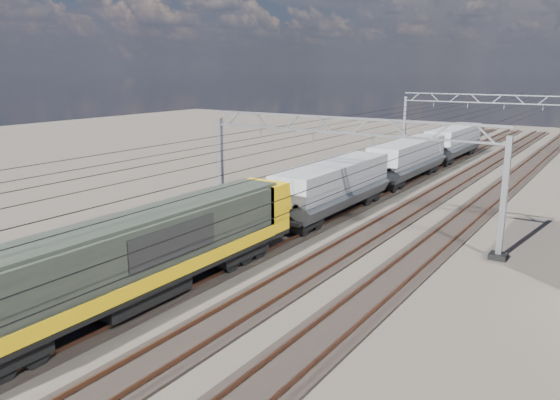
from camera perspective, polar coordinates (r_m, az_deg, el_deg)
The scene contains 13 objects.
ground at distance 31.16m, azimuth 2.86°, elevation -5.00°, with size 160.00×160.00×0.00m, color #2C2521.
track_outer_west at distance 34.41m, azimuth -5.80°, elevation -3.12°, with size 2.60×140.00×0.30m.
track_loco at distance 32.14m, azimuth -0.22°, elevation -4.26°, with size 2.60×140.00×0.30m.
track_inner_east at distance 30.23m, azimuth 6.14°, elevation -5.51°, with size 2.60×140.00×0.30m.
track_outer_east at distance 28.76m, azimuth 13.30°, elevation -6.82°, with size 2.60×140.00×0.30m.
catenary_gantry_mid at distance 33.60m, azimuth 6.40°, elevation 3.18°, with size 19.90×0.90×7.11m.
catenary_gantry_far at distance 67.46m, azimuth 20.55°, elevation 7.59°, with size 19.90×0.90×7.11m.
overhead_wires at distance 36.92m, azimuth 9.32°, elevation 6.91°, with size 12.03×140.00×0.53m.
locomotive at distance 23.62m, azimuth -14.96°, elevation -5.63°, with size 2.76×21.10×3.62m.
hopper_wagon_lead at distance 37.31m, azimuth 5.59°, elevation 1.62°, with size 3.38×13.00×3.25m.
hopper_wagon_mid at distance 50.14m, azimuth 13.20°, elevation 4.39°, with size 3.38×13.00×3.25m.
hopper_wagon_third at distance 63.55m, azimuth 17.68°, elevation 5.98°, with size 3.38×13.00×3.25m.
trackside_cabinet at distance 30.12m, azimuth -21.39°, elevation -5.07°, with size 0.40×0.34×1.03m.
Camera 1 is at (14.88, -25.53, 9.90)m, focal length 35.00 mm.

